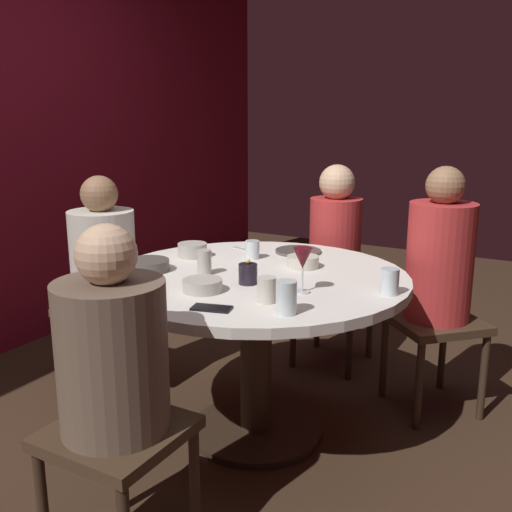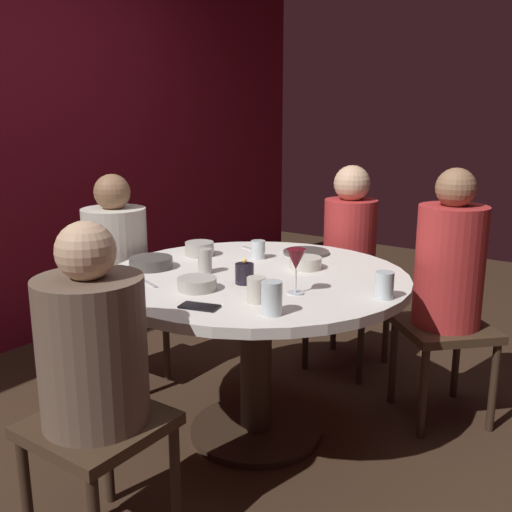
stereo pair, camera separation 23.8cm
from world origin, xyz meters
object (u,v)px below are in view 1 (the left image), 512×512
seated_diner_front_right (439,265)px  wine_glass (303,260)px  dinner_plate (298,251)px  bowl_salad_center (192,250)px  seated_diner_right (335,244)px  cup_near_candle (390,282)px  dining_table (256,309)px  seated_diner_back (103,261)px  bowl_serving_large (303,262)px  bowl_small_white (202,285)px  cup_by_right_diner (286,297)px  cup_center_front (204,262)px  bowl_sauce_side (147,265)px  candle_holder (248,274)px  cup_far_edge (252,250)px  cell_phone (212,308)px  cup_by_left_diner (267,290)px  seated_diner_left (113,360)px

seated_diner_front_right → wine_glass: bearing=20.8°
dinner_plate → bowl_salad_center: size_ratio=1.62×
seated_diner_right → cup_near_candle: bearing=32.9°
dining_table → seated_diner_back: bearing=90.0°
bowl_serving_large → bowl_small_white: bowl_serving_large is taller
wine_glass → seated_diner_back: bearing=83.0°
cup_by_right_diner → cup_center_front: (0.28, 0.53, -0.01)m
bowl_salad_center → bowl_sauce_side: bowl_salad_center is taller
bowl_small_white → cup_center_front: cup_center_front is taller
bowl_sauce_side → bowl_small_white: bearing=-109.1°
candle_holder → wine_glass: size_ratio=0.59×
dining_table → cup_far_edge: (0.23, 0.15, 0.20)m
cell_phone → cup_by_left_diner: bearing=-53.2°
wine_glass → bowl_sauce_side: (-0.04, 0.73, -0.10)m
seated_diner_front_right → candle_holder: 0.98m
seated_diner_back → bowl_small_white: bearing=-21.1°
seated_diner_left → bowl_serving_large: bearing=-6.6°
seated_diner_front_right → bowl_salad_center: 1.17m
seated_diner_right → wine_glass: size_ratio=6.56×
cell_phone → cup_center_front: size_ratio=1.31×
seated_diner_left → cell_phone: seated_diner_left is taller
cup_near_candle → cup_center_front: size_ratio=0.95×
seated_diner_left → bowl_sauce_side: size_ratio=5.85×
bowl_salad_center → cup_far_edge: (0.11, -0.27, 0.01)m
dinner_plate → cup_by_left_diner: bearing=-162.7°
seated_diner_front_right → cup_near_candle: (-0.63, 0.05, 0.07)m
seated_diner_right → seated_diner_back: bearing=-44.5°
dining_table → cell_phone: cell_phone is taller
bowl_salad_center → bowl_small_white: bearing=-140.6°
bowl_sauce_side → cup_by_right_diner: cup_by_right_diner is taller
bowl_serving_large → cup_far_edge: 0.28m
seated_diner_right → cup_far_edge: size_ratio=13.44×
bowl_sauce_side → cell_phone: bearing=-118.9°
seated_diner_back → bowl_small_white: 0.89m
dinner_plate → bowl_small_white: size_ratio=1.46×
seated_diner_left → bowl_serving_large: seated_diner_left is taller
bowl_small_white → cup_center_front: bearing=32.5°
seated_diner_left → cup_by_right_diner: (0.49, -0.34, 0.12)m
seated_diner_front_right → candle_holder: (-0.77, 0.59, 0.06)m
bowl_small_white → cup_by_right_diner: bearing=-100.5°
dining_table → seated_diner_right: seated_diner_right is taller
bowl_sauce_side → candle_holder: bearing=-84.8°
dining_table → cup_by_right_diner: 0.56m
dining_table → bowl_small_white: (-0.32, 0.06, 0.18)m
bowl_sauce_side → cup_center_front: (0.07, -0.25, 0.03)m
cell_phone → cup_near_candle: (0.48, -0.49, 0.05)m
bowl_salad_center → seated_diner_back: bearing=104.4°
wine_glass → bowl_serving_large: wine_glass is taller
cup_near_candle → bowl_serving_large: bearing=65.9°
candle_holder → dinner_plate: (0.59, 0.06, -0.04)m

